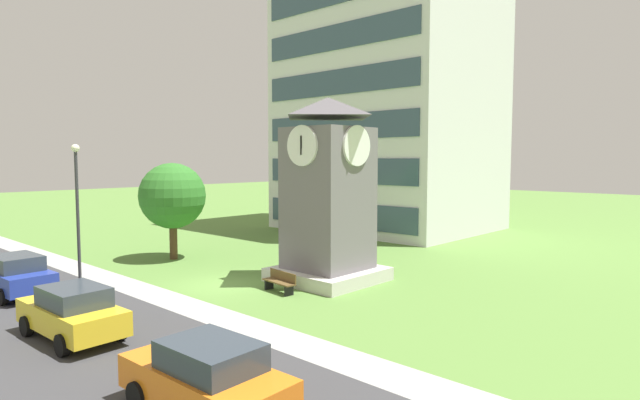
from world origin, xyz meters
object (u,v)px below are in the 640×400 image
(clock_tower, at_px, (328,201))
(parked_car_yellow, at_px, (72,312))
(street_lamp, at_px, (77,199))
(parked_car_blue, at_px, (15,275))
(parked_car_orange, at_px, (206,377))
(tree_by_building, at_px, (172,196))
(park_bench, at_px, (280,281))

(clock_tower, bearing_deg, parked_car_yellow, -93.01)
(street_lamp, distance_m, parked_car_blue, 4.05)
(clock_tower, relative_size, parked_car_yellow, 1.96)
(clock_tower, distance_m, parked_car_orange, 13.43)
(street_lamp, relative_size, tree_by_building, 1.16)
(tree_by_building, xyz_separation_m, parked_car_yellow, (9.30, -9.26, -2.72))
(park_bench, relative_size, parked_car_orange, 0.42)
(clock_tower, relative_size, park_bench, 4.59)
(parked_car_yellow, bearing_deg, parked_car_orange, 0.09)
(clock_tower, bearing_deg, park_bench, -91.17)
(clock_tower, xyz_separation_m, park_bench, (-0.06, -2.98, -3.25))
(street_lamp, xyz_separation_m, parked_car_yellow, (7.30, -3.22, -3.02))
(clock_tower, bearing_deg, tree_by_building, -168.15)
(clock_tower, distance_m, park_bench, 4.41)
(park_bench, bearing_deg, street_lamp, -146.70)
(park_bench, xyz_separation_m, parked_car_yellow, (-0.54, -8.36, 0.40))
(park_bench, xyz_separation_m, parked_car_blue, (-7.77, -7.83, 0.40))
(park_bench, distance_m, street_lamp, 9.98)
(clock_tower, relative_size, parked_car_orange, 1.95)
(clock_tower, height_order, parked_car_blue, clock_tower)
(parked_car_orange, bearing_deg, park_bench, 128.63)
(park_bench, height_order, parked_car_yellow, parked_car_yellow)
(tree_by_building, distance_m, parked_car_yellow, 13.41)
(clock_tower, distance_m, parked_car_yellow, 11.71)
(tree_by_building, bearing_deg, park_bench, -5.22)
(street_lamp, relative_size, parked_car_blue, 1.41)
(park_bench, bearing_deg, clock_tower, 88.83)
(clock_tower, relative_size, street_lamp, 1.34)
(street_lamp, xyz_separation_m, parked_car_blue, (0.07, -2.69, -3.02))
(parked_car_yellow, distance_m, parked_car_orange, 7.21)
(parked_car_yellow, bearing_deg, clock_tower, 86.99)
(park_bench, relative_size, tree_by_building, 0.34)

